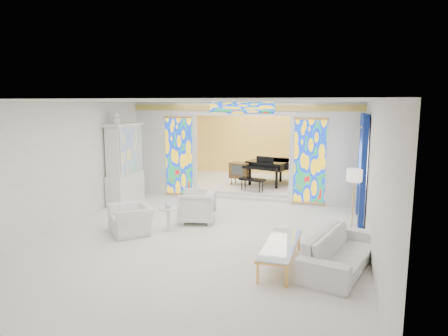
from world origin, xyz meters
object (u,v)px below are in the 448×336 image
(coffee_table, at_px, (281,245))
(sofa, at_px, (340,251))
(tv_console, at_px, (240,170))
(china_cabinet, at_px, (125,165))
(armchair_right, at_px, (197,206))
(armchair_left, at_px, (131,219))
(grand_piano, at_px, (276,164))

(coffee_table, bearing_deg, sofa, 9.80)
(coffee_table, bearing_deg, tv_console, 110.77)
(china_cabinet, height_order, armchair_right, china_cabinet)
(china_cabinet, relative_size, coffee_table, 1.45)
(armchair_left, height_order, tv_console, tv_console)
(armchair_left, xyz_separation_m, sofa, (4.62, -0.70, 0.01))
(sofa, height_order, tv_console, tv_console)
(sofa, relative_size, coffee_table, 1.20)
(armchair_left, bearing_deg, tv_console, 122.46)
(china_cabinet, distance_m, sofa, 6.97)
(grand_piano, bearing_deg, armchair_left, -95.88)
(china_cabinet, xyz_separation_m, grand_piano, (3.95, 3.33, -0.31))
(sofa, xyz_separation_m, tv_console, (-3.37, 5.94, 0.35))
(grand_piano, xyz_separation_m, tv_console, (-1.15, -0.52, -0.19))
(armchair_right, height_order, sofa, armchair_right)
(sofa, bearing_deg, armchair_right, 76.36)
(grand_piano, bearing_deg, tv_console, -138.94)
(sofa, xyz_separation_m, grand_piano, (-2.22, 6.46, 0.54))
(china_cabinet, relative_size, grand_piano, 1.03)
(tv_console, bearing_deg, armchair_right, -80.85)
(armchair_right, distance_m, coffee_table, 3.22)
(armchair_left, relative_size, armchair_right, 1.12)
(coffee_table, bearing_deg, armchair_right, 138.62)
(sofa, distance_m, coffee_table, 1.07)
(china_cabinet, bearing_deg, tv_console, 45.10)
(coffee_table, relative_size, grand_piano, 0.71)
(china_cabinet, xyz_separation_m, armchair_left, (1.55, -2.43, -0.85))
(china_cabinet, distance_m, armchair_right, 3.05)
(armchair_right, distance_m, tv_console, 4.00)
(armchair_right, bearing_deg, china_cabinet, -124.99)
(armchair_right, height_order, tv_console, tv_console)
(china_cabinet, bearing_deg, sofa, -26.92)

